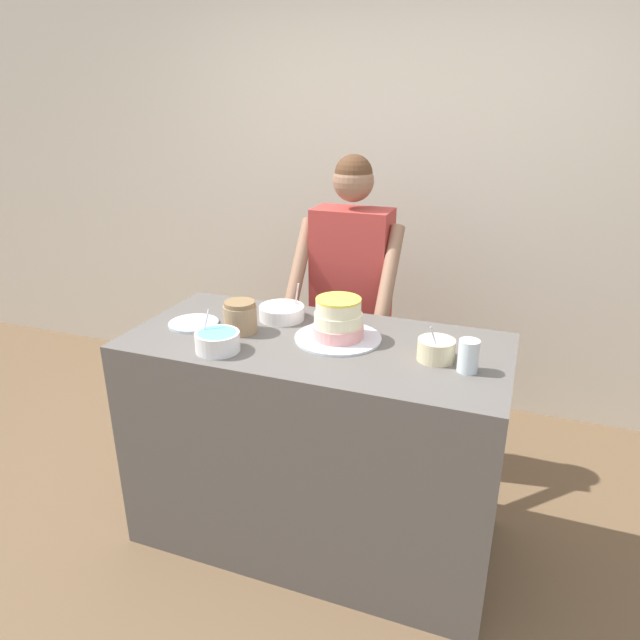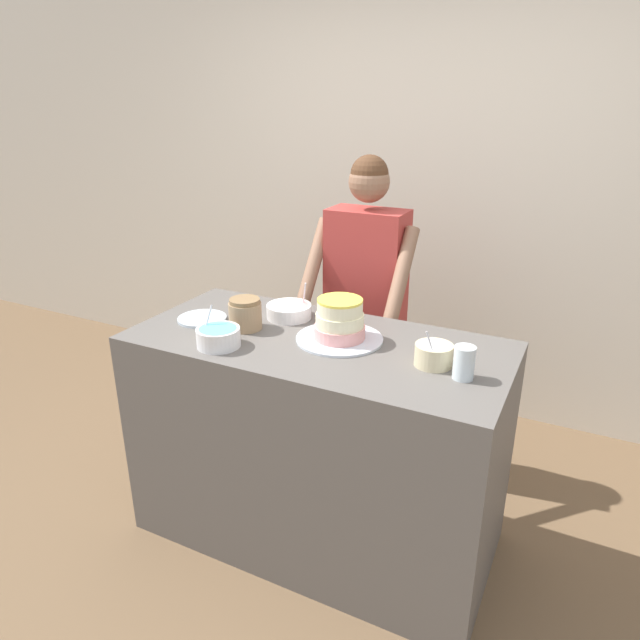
% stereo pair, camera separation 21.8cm
% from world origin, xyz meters
% --- Properties ---
extents(ground_plane, '(14.00, 14.00, 0.00)m').
position_xyz_m(ground_plane, '(0.00, 0.00, 0.00)').
color(ground_plane, brown).
extents(wall_back, '(10.00, 0.05, 2.60)m').
position_xyz_m(wall_back, '(0.00, 1.83, 1.30)').
color(wall_back, beige).
rests_on(wall_back, ground_plane).
extents(counter, '(1.52, 0.71, 0.95)m').
position_xyz_m(counter, '(0.00, 0.36, 0.48)').
color(counter, '#5B5651').
rests_on(counter, ground_plane).
extents(person_baker, '(0.51, 0.45, 1.61)m').
position_xyz_m(person_baker, '(-0.06, 1.01, 0.97)').
color(person_baker, '#2D2D38').
rests_on(person_baker, ground_plane).
extents(cake, '(0.35, 0.35, 0.17)m').
position_xyz_m(cake, '(0.08, 0.40, 1.02)').
color(cake, silver).
rests_on(cake, counter).
extents(frosting_bowl_white, '(0.14, 0.14, 0.15)m').
position_xyz_m(frosting_bowl_white, '(0.48, 0.34, 0.99)').
color(frosting_bowl_white, beige).
rests_on(frosting_bowl_white, counter).
extents(frosting_bowl_pink, '(0.20, 0.20, 0.16)m').
position_xyz_m(frosting_bowl_pink, '(-0.22, 0.52, 0.98)').
color(frosting_bowl_pink, white).
rests_on(frosting_bowl_pink, counter).
extents(frosting_bowl_blue, '(0.17, 0.17, 0.15)m').
position_xyz_m(frosting_bowl_blue, '(-0.31, 0.13, 0.99)').
color(frosting_bowl_blue, white).
rests_on(frosting_bowl_blue, counter).
extents(drinking_glass, '(0.07, 0.07, 0.12)m').
position_xyz_m(drinking_glass, '(0.60, 0.28, 1.01)').
color(drinking_glass, silver).
rests_on(drinking_glass, counter).
extents(ceramic_plate, '(0.21, 0.21, 0.01)m').
position_xyz_m(ceramic_plate, '(-0.54, 0.33, 0.96)').
color(ceramic_plate, silver).
rests_on(ceramic_plate, counter).
extents(stoneware_jar, '(0.14, 0.14, 0.13)m').
position_xyz_m(stoneware_jar, '(-0.32, 0.33, 1.01)').
color(stoneware_jar, '#9E7F5B').
rests_on(stoneware_jar, counter).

